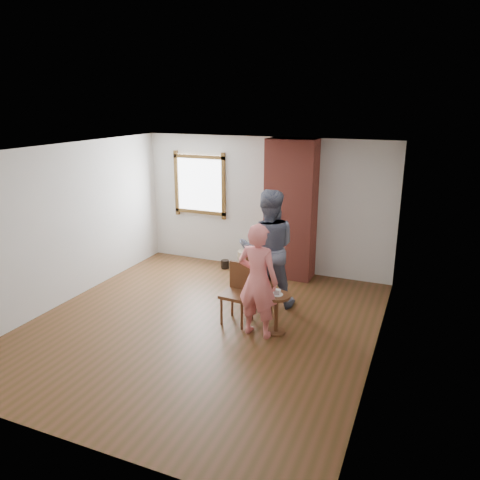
% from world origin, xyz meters
% --- Properties ---
extents(ground, '(5.50, 5.50, 0.00)m').
position_xyz_m(ground, '(0.00, 0.00, 0.00)').
color(ground, brown).
rests_on(ground, ground).
extents(room_shell, '(5.04, 5.52, 2.62)m').
position_xyz_m(room_shell, '(-0.06, 0.61, 1.81)').
color(room_shell, silver).
rests_on(room_shell, ground).
extents(brick_chimney, '(0.90, 0.50, 2.60)m').
position_xyz_m(brick_chimney, '(0.60, 2.50, 1.30)').
color(brick_chimney, '#B04B3E').
rests_on(brick_chimney, ground).
extents(stoneware_crock, '(0.42, 0.42, 0.41)m').
position_xyz_m(stoneware_crock, '(-0.26, 2.40, 0.21)').
color(stoneware_crock, tan).
rests_on(stoneware_crock, ground).
extents(dark_pot, '(0.17, 0.17, 0.17)m').
position_xyz_m(dark_pot, '(-0.71, 2.40, 0.08)').
color(dark_pot, black).
rests_on(dark_pot, ground).
extents(dining_chair_left, '(0.45, 0.45, 0.91)m').
position_xyz_m(dining_chair_left, '(0.46, 0.36, 0.51)').
color(dining_chair_left, '#5A311B').
rests_on(dining_chair_left, ground).
extents(dining_chair_right, '(0.58, 0.58, 0.95)m').
position_xyz_m(dining_chair_right, '(0.59, 0.91, 0.53)').
color(dining_chair_right, '#5A311B').
rests_on(dining_chair_right, ground).
extents(side_table, '(0.40, 0.40, 0.60)m').
position_xyz_m(side_table, '(1.11, 0.20, 0.40)').
color(side_table, '#5A311B').
rests_on(side_table, ground).
extents(cake_plate, '(0.18, 0.18, 0.01)m').
position_xyz_m(cake_plate, '(1.11, 0.20, 0.60)').
color(cake_plate, white).
rests_on(cake_plate, side_table).
extents(cake_slice, '(0.08, 0.07, 0.06)m').
position_xyz_m(cake_slice, '(1.12, 0.20, 0.64)').
color(cake_slice, white).
rests_on(cake_slice, cake_plate).
extents(man, '(1.12, 1.00, 1.93)m').
position_xyz_m(man, '(0.65, 1.11, 0.96)').
color(man, '#161E3D').
rests_on(man, ground).
extents(person_pink, '(0.64, 0.46, 1.66)m').
position_xyz_m(person_pink, '(0.87, 0.06, 0.83)').
color(person_pink, '#F27979').
rests_on(person_pink, ground).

